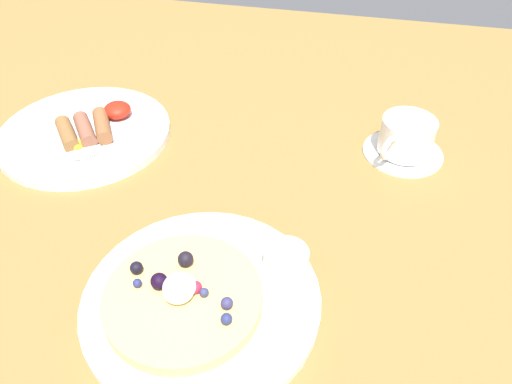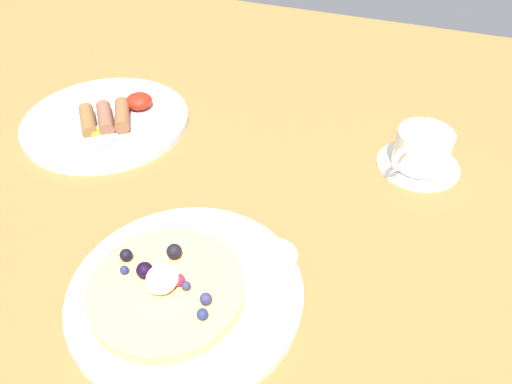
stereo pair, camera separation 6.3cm
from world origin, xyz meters
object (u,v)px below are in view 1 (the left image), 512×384
Objects in this scene: breakfast_plate at (85,133)px; coffee_cup at (406,135)px; syrup_ramekin at (286,259)px; coffee_saucer at (403,152)px; pancake_plate at (202,299)px.

coffee_cup reaches higher than breakfast_plate.
coffee_saucer is (0.14, 0.28, -0.02)m from syrup_ramekin.
syrup_ramekin is (0.09, 0.06, 0.02)m from pancake_plate.
pancake_plate is 2.61× the size of coffee_cup.
coffee_saucer is at bearing 63.50° from syrup_ramekin.
pancake_plate is 0.97× the size of breakfast_plate.
pancake_plate is 0.41m from coffee_cup.
coffee_saucer is 0.03m from coffee_cup.
coffee_saucer is 1.20× the size of coffee_cup.
pancake_plate is 0.41m from coffee_saucer.
pancake_plate reaches higher than coffee_saucer.
pancake_plate is at bearing -43.39° from breakfast_plate.
syrup_ramekin is at bearing -116.50° from coffee_saucer.
breakfast_plate is at bearing -172.54° from coffee_cup.
syrup_ramekin is at bearing -29.28° from breakfast_plate.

